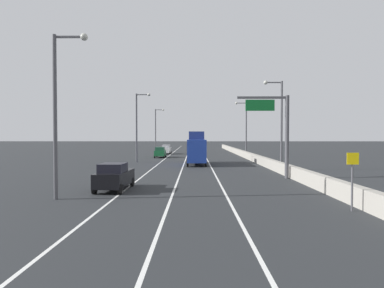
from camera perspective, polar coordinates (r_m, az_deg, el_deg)
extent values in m
plane|color=#26282B|center=(66.24, 0.92, -1.88)|extent=(320.00, 320.00, 0.00)
cube|color=silver|center=(57.47, -4.50, -2.39)|extent=(0.16, 130.00, 0.00)
cube|color=silver|center=(57.27, -1.00, -2.40)|extent=(0.16, 130.00, 0.00)
cube|color=silver|center=(57.29, 2.50, -2.40)|extent=(0.16, 130.00, 0.00)
cube|color=#9E998E|center=(43.19, 12.42, -2.97)|extent=(0.60, 120.00, 1.10)
cylinder|color=#47474C|center=(30.42, 16.38, 1.19)|extent=(0.36, 0.36, 7.50)
cube|color=#47474C|center=(30.08, 12.27, 7.99)|extent=(4.50, 0.20, 0.20)
cube|color=#0C5923|center=(29.85, 11.88, 6.69)|extent=(2.60, 0.10, 1.00)
cylinder|color=#4C4C51|center=(18.56, 26.35, -6.94)|extent=(0.10, 0.10, 2.40)
cube|color=yellow|center=(18.37, 26.46, -2.32)|extent=(0.60, 0.04, 0.60)
cylinder|color=#4C4C51|center=(37.50, 15.48, 3.10)|extent=(0.24, 0.24, 9.94)
cube|color=#4C4C51|center=(37.73, 14.19, 10.46)|extent=(1.80, 0.12, 0.12)
sphere|color=beige|center=(37.53, 12.83, 10.51)|extent=(0.44, 0.44, 0.44)
cylinder|color=#4C4C51|center=(59.67, 9.52, 2.51)|extent=(0.24, 0.24, 9.94)
cube|color=#4C4C51|center=(59.82, 8.68, 7.13)|extent=(1.80, 0.12, 0.12)
sphere|color=beige|center=(59.70, 7.82, 7.15)|extent=(0.44, 0.44, 0.44)
cylinder|color=#4C4C51|center=(21.26, -22.97, 4.33)|extent=(0.24, 0.24, 9.94)
cube|color=#4C4C51|center=(21.71, -20.82, 17.21)|extent=(1.80, 0.12, 0.12)
sphere|color=beige|center=(21.42, -18.46, 17.45)|extent=(0.44, 0.44, 0.44)
cylinder|color=#4C4C51|center=(47.50, -9.74, 2.78)|extent=(0.24, 0.24, 9.94)
cube|color=#4C4C51|center=(47.71, -8.69, 8.58)|extent=(1.80, 0.12, 0.12)
sphere|color=beige|center=(47.58, -7.61, 8.61)|extent=(0.44, 0.44, 0.44)
cylinder|color=#4C4C51|center=(74.55, -6.44, 2.30)|extent=(0.24, 0.24, 9.94)
cube|color=#4C4C51|center=(74.67, -5.76, 6.01)|extent=(1.80, 0.12, 0.12)
sphere|color=beige|center=(74.58, -5.07, 6.01)|extent=(0.44, 0.44, 0.44)
cube|color=black|center=(23.83, -13.46, -5.87)|extent=(2.04, 4.44, 0.99)
cube|color=black|center=(23.32, -13.77, -4.06)|extent=(1.73, 2.03, 0.60)
cylinder|color=black|center=(25.78, -14.21, -6.44)|extent=(0.25, 0.69, 0.68)
cylinder|color=black|center=(25.34, -10.48, -6.55)|extent=(0.25, 0.69, 0.68)
cylinder|color=black|center=(22.52, -16.80, -7.60)|extent=(0.25, 0.69, 0.68)
cylinder|color=black|center=(22.02, -12.56, -7.78)|extent=(0.25, 0.69, 0.68)
cube|color=white|center=(68.75, -4.54, -1.05)|extent=(1.89, 4.37, 1.03)
cube|color=#96969E|center=(68.29, -4.58, -0.38)|extent=(1.62, 1.98, 0.60)
cylinder|color=black|center=(70.57, -5.04, -1.40)|extent=(0.24, 0.69, 0.68)
cylinder|color=black|center=(70.39, -3.73, -1.41)|extent=(0.24, 0.69, 0.68)
cylinder|color=black|center=(67.17, -5.39, -1.55)|extent=(0.24, 0.69, 0.68)
cylinder|color=black|center=(66.99, -4.01, -1.55)|extent=(0.24, 0.69, 0.68)
cube|color=#196033|center=(57.91, -5.60, -1.57)|extent=(1.78, 4.22, 0.94)
cube|color=#1C4633|center=(57.46, -5.65, -0.82)|extent=(1.56, 1.90, 0.60)
cylinder|color=black|center=(59.68, -6.20, -1.93)|extent=(0.22, 0.68, 0.68)
cylinder|color=black|center=(59.51, -4.66, -1.94)|extent=(0.22, 0.68, 0.68)
cylinder|color=black|center=(56.39, -6.60, -2.13)|extent=(0.22, 0.68, 0.68)
cylinder|color=black|center=(56.21, -4.97, -2.14)|extent=(0.22, 0.68, 0.68)
cube|color=navy|center=(43.35, 0.81, -1.10)|extent=(2.42, 7.94, 2.85)
cube|color=navy|center=(45.06, 0.80, 1.51)|extent=(2.12, 1.75, 1.10)
cylinder|color=black|center=(46.71, -0.58, -2.67)|extent=(0.22, 1.00, 1.00)
cylinder|color=black|center=(46.72, 2.17, -2.67)|extent=(0.22, 1.00, 1.00)
cylinder|color=black|center=(40.19, -0.77, -3.34)|extent=(0.22, 1.00, 1.00)
cylinder|color=black|center=(40.20, 2.43, -3.34)|extent=(0.22, 1.00, 1.00)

